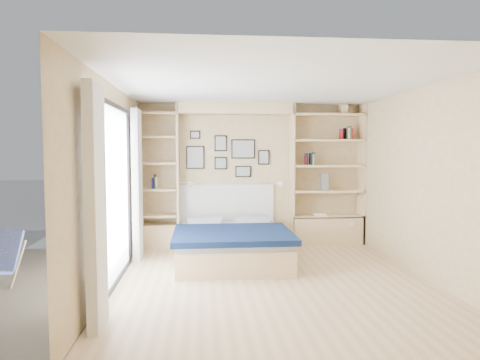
{
  "coord_description": "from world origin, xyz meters",
  "views": [
    {
      "loc": [
        -0.9,
        -5.36,
        1.68
      ],
      "look_at": [
        -0.33,
        0.9,
        1.24
      ],
      "focal_mm": 32.0,
      "sensor_mm": 36.0,
      "label": 1
    }
  ],
  "objects": [
    {
      "name": "bed",
      "position": [
        -0.45,
        1.06,
        0.27
      ],
      "size": [
        1.69,
        2.23,
        1.07
      ],
      "color": "beige",
      "rests_on": "ground"
    },
    {
      "name": "photo_gallery",
      "position": [
        -0.45,
        2.22,
        1.6
      ],
      "size": [
        1.48,
        0.02,
        0.82
      ],
      "color": "black",
      "rests_on": "ground"
    },
    {
      "name": "ground",
      "position": [
        0.0,
        0.0,
        0.0
      ],
      "size": [
        4.5,
        4.5,
        0.0
      ],
      "primitive_type": "plane",
      "color": "#D5AF82",
      "rests_on": "ground"
    },
    {
      "name": "room_shell",
      "position": [
        -0.39,
        1.52,
        1.08
      ],
      "size": [
        4.5,
        4.5,
        4.5
      ],
      "color": "#D8B381",
      "rests_on": "ground"
    },
    {
      "name": "reading_lamps",
      "position": [
        -0.3,
        2.0,
        1.1
      ],
      "size": [
        1.92,
        0.12,
        0.15
      ],
      "color": "silver",
      "rests_on": "ground"
    },
    {
      "name": "shelf_decor",
      "position": [
        1.08,
        2.07,
        1.69
      ],
      "size": [
        3.52,
        0.23,
        2.03
      ],
      "color": "#A51E1E",
      "rests_on": "ground"
    }
  ]
}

